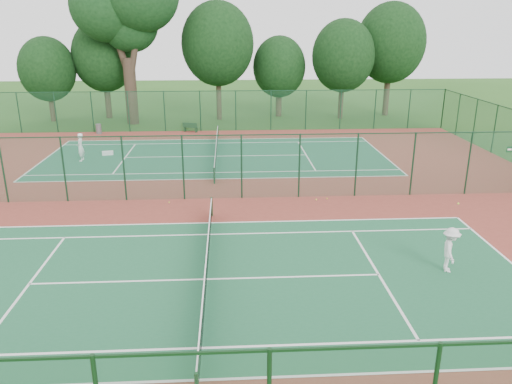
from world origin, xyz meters
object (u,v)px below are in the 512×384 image
player_near (450,250)px  player_far (80,147)px  bench (190,127)px  kit_bag (108,153)px  big_tree (126,4)px  trash_bin (99,129)px

player_near → player_far: bearing=62.5°
bench → kit_bag: size_ratio=1.80×
big_tree → player_far: bearing=-95.1°
player_far → kit_bag: bearing=137.2°
player_far → bench: 11.51m
player_far → player_near: bearing=46.9°
kit_bag → big_tree: size_ratio=0.05×
player_far → trash_bin: player_far is taller
player_far → bench: size_ratio=1.38×
player_far → kit_bag: 2.24m
player_near → big_tree: size_ratio=0.12×
player_near → trash_bin: (-19.27, 26.07, -0.46)m
trash_bin → bench: bearing=2.2°
player_near → bench: player_near is taller
kit_bag → big_tree: big_tree is taller
trash_bin → kit_bag: 7.83m
big_tree → trash_bin: bearing=-115.1°
player_near → kit_bag: 25.14m
kit_bag → player_near: bearing=-59.5°
trash_bin → big_tree: big_tree is taller
player_far → trash_bin: size_ratio=2.26×
bench → big_tree: bearing=161.8°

